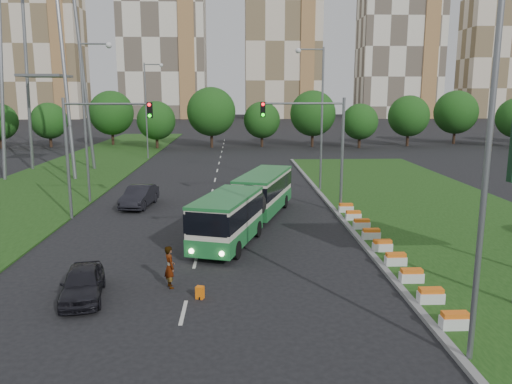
{
  "coord_description": "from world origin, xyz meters",
  "views": [
    {
      "loc": [
        -0.93,
        -23.97,
        8.25
      ],
      "look_at": [
        0.22,
        4.6,
        2.6
      ],
      "focal_mm": 35.0,
      "sensor_mm": 36.0,
      "label": 1
    }
  ],
  "objects_px": {
    "traffic_mast_left": "(91,139)",
    "pedestrian": "(170,267)",
    "car_left_far": "(139,196)",
    "shopping_trolley": "(200,293)",
    "car_left_near": "(83,283)",
    "articulated_bus": "(246,203)",
    "traffic_mast_median": "(319,137)"
  },
  "relations": [
    {
      "from": "articulated_bus",
      "to": "car_left_near",
      "type": "relative_size",
      "value": 3.84
    },
    {
      "from": "traffic_mast_left",
      "to": "shopping_trolley",
      "type": "xyz_separation_m",
      "value": [
        7.93,
        -13.7,
        -5.09
      ]
    },
    {
      "from": "articulated_bus",
      "to": "traffic_mast_left",
      "type": "bearing_deg",
      "value": -176.5
    },
    {
      "from": "traffic_mast_left",
      "to": "shopping_trolley",
      "type": "height_order",
      "value": "traffic_mast_left"
    },
    {
      "from": "traffic_mast_left",
      "to": "pedestrian",
      "type": "xyz_separation_m",
      "value": [
        6.56,
        -12.44,
        -4.42
      ]
    },
    {
      "from": "articulated_bus",
      "to": "pedestrian",
      "type": "distance_m",
      "value": 10.56
    },
    {
      "from": "traffic_mast_left",
      "to": "car_left_near",
      "type": "distance_m",
      "value": 14.63
    },
    {
      "from": "shopping_trolley",
      "to": "car_left_near",
      "type": "bearing_deg",
      "value": -162.32
    },
    {
      "from": "traffic_mast_median",
      "to": "car_left_far",
      "type": "distance_m",
      "value": 13.9
    },
    {
      "from": "traffic_mast_median",
      "to": "car_left_far",
      "type": "height_order",
      "value": "traffic_mast_median"
    },
    {
      "from": "traffic_mast_median",
      "to": "car_left_far",
      "type": "bearing_deg",
      "value": 169.04
    },
    {
      "from": "traffic_mast_left",
      "to": "articulated_bus",
      "type": "height_order",
      "value": "traffic_mast_left"
    },
    {
      "from": "car_left_far",
      "to": "articulated_bus",
      "type": "bearing_deg",
      "value": -30.26
    },
    {
      "from": "traffic_mast_left",
      "to": "pedestrian",
      "type": "bearing_deg",
      "value": -62.19
    },
    {
      "from": "traffic_mast_left",
      "to": "pedestrian",
      "type": "height_order",
      "value": "traffic_mast_left"
    },
    {
      "from": "traffic_mast_left",
      "to": "car_left_near",
      "type": "bearing_deg",
      "value": -76.87
    },
    {
      "from": "car_left_far",
      "to": "shopping_trolley",
      "type": "xyz_separation_m",
      "value": [
        5.66,
        -17.2,
        -0.53
      ]
    },
    {
      "from": "car_left_near",
      "to": "pedestrian",
      "type": "relative_size",
      "value": 2.13
    },
    {
      "from": "car_left_near",
      "to": "car_left_far",
      "type": "relative_size",
      "value": 0.83
    },
    {
      "from": "traffic_mast_left",
      "to": "articulated_bus",
      "type": "distance_m",
      "value": 11.03
    },
    {
      "from": "traffic_mast_left",
      "to": "pedestrian",
      "type": "relative_size",
      "value": 4.3
    },
    {
      "from": "pedestrian",
      "to": "shopping_trolley",
      "type": "xyz_separation_m",
      "value": [
        1.37,
        -1.26,
        -0.67
      ]
    },
    {
      "from": "articulated_bus",
      "to": "shopping_trolley",
      "type": "distance_m",
      "value": 11.49
    },
    {
      "from": "car_left_near",
      "to": "car_left_far",
      "type": "height_order",
      "value": "car_left_far"
    },
    {
      "from": "traffic_mast_left",
      "to": "car_left_far",
      "type": "distance_m",
      "value": 6.18
    },
    {
      "from": "articulated_bus",
      "to": "car_left_near",
      "type": "distance_m",
      "value": 13.03
    },
    {
      "from": "traffic_mast_left",
      "to": "articulated_bus",
      "type": "bearing_deg",
      "value": -13.88
    },
    {
      "from": "pedestrian",
      "to": "shopping_trolley",
      "type": "relative_size",
      "value": 3.55
    },
    {
      "from": "car_left_near",
      "to": "car_left_far",
      "type": "distance_m",
      "value": 17.02
    },
    {
      "from": "car_left_far",
      "to": "shopping_trolley",
      "type": "relative_size",
      "value": 9.1
    },
    {
      "from": "traffic_mast_median",
      "to": "shopping_trolley",
      "type": "bearing_deg",
      "value": -116.19
    },
    {
      "from": "traffic_mast_median",
      "to": "articulated_bus",
      "type": "xyz_separation_m",
      "value": [
        -5.11,
        -3.48,
        -3.82
      ]
    }
  ]
}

